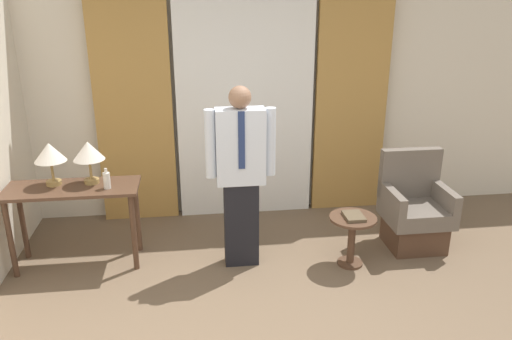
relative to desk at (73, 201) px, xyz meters
The scene contains 12 objects.
wall_back 2.12m from the desk, 32.89° to the left, with size 10.00×0.06×2.70m.
curtain_sheer_center 2.03m from the desk, 29.64° to the left, with size 1.48×0.06×2.58m.
curtain_drape_left 1.26m from the desk, 62.61° to the left, with size 0.80×0.06×2.58m.
curtain_drape_right 3.08m from the desk, 18.45° to the left, with size 0.80×0.06×2.58m.
desk is the anchor object (origin of this frame).
table_lamp_left 0.46m from the desk, 155.24° to the left, with size 0.28×0.28×0.39m.
table_lamp_right 0.46m from the desk, 24.76° to the left, with size 0.28×0.28×0.39m.
bottle_near_edge 0.39m from the desk, 12.55° to the right, with size 0.06×0.06×0.19m.
person 1.54m from the desk, ahead, with size 0.62×0.21×1.68m.
armchair 3.26m from the desk, ahead, with size 0.61×0.57×0.95m.
side_table 2.55m from the desk, ahead, with size 0.43×0.43×0.49m.
book 2.54m from the desk, ahead, with size 0.17×0.22×0.03m.
Camera 1 is at (-0.56, -2.74, 2.44)m, focal length 35.00 mm.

